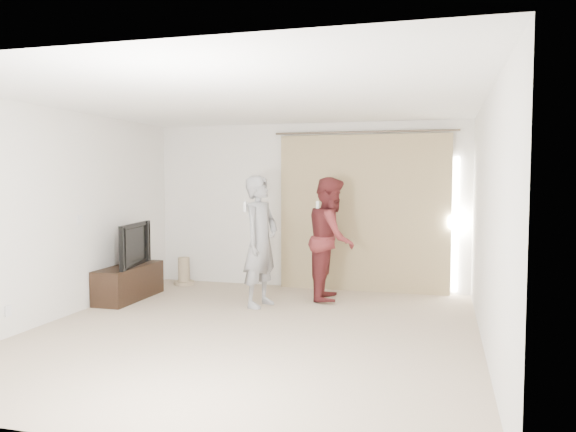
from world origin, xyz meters
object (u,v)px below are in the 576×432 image
object	(u,v)px
tv	(128,244)
person_man	(261,241)
tv_console	(129,282)
person_woman	(331,238)

from	to	relation	value
tv	person_man	bearing A→B (deg)	-96.63
person_man	tv	bearing A→B (deg)	-177.24
tv	person_man	size ratio (longest dim) A/B	0.60
tv	tv_console	bearing A→B (deg)	-0.00
person_man	person_woman	xyz separation A→B (m)	(0.84, 0.69, -0.01)
tv_console	person_woman	world-z (taller)	person_woman
tv_console	person_man	distance (m)	2.07
person_man	person_woman	size ratio (longest dim) A/B	1.01
tv_console	tv	size ratio (longest dim) A/B	1.18
tv_console	tv	distance (m)	0.55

